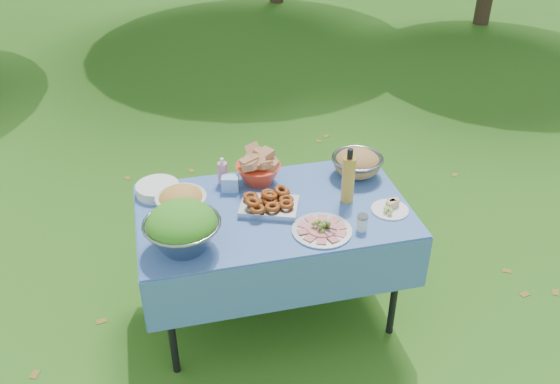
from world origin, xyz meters
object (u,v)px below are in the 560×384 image
at_px(charcuterie_platter, 322,226).
at_px(pasta_bowl_steel, 357,163).
at_px(bread_bowl, 258,169).
at_px(salad_bowl, 182,228).
at_px(oil_bottle, 349,175).
at_px(picnic_table, 274,263).
at_px(plate_stack, 158,189).

bearing_deg(charcuterie_platter, pasta_bowl_steel, 53.71).
xyz_separation_m(bread_bowl, pasta_bowl_steel, (0.58, -0.05, -0.01)).
height_order(salad_bowl, oil_bottle, oil_bottle).
distance_m(picnic_table, charcuterie_platter, 0.53).
relative_size(bread_bowl, pasta_bowl_steel, 0.88).
relative_size(picnic_table, oil_bottle, 4.53).
relative_size(bread_bowl, charcuterie_platter, 0.84).
bearing_deg(bread_bowl, pasta_bowl_steel, -5.09).
relative_size(picnic_table, charcuterie_platter, 4.70).
bearing_deg(oil_bottle, charcuterie_platter, -131.72).
distance_m(salad_bowl, oil_bottle, 0.94).
bearing_deg(plate_stack, pasta_bowl_steel, -3.11).
relative_size(pasta_bowl_steel, charcuterie_platter, 0.96).
relative_size(salad_bowl, charcuterie_platter, 1.21).
relative_size(charcuterie_platter, oil_bottle, 0.97).
bearing_deg(salad_bowl, pasta_bowl_steel, 23.80).
xyz_separation_m(pasta_bowl_steel, oil_bottle, (-0.15, -0.25, 0.08)).
xyz_separation_m(salad_bowl, bread_bowl, (0.48, 0.52, -0.04)).
xyz_separation_m(plate_stack, oil_bottle, (1.01, -0.31, 0.13)).
bearing_deg(bread_bowl, charcuterie_platter, -68.17).
distance_m(plate_stack, pasta_bowl_steel, 1.16).
bearing_deg(picnic_table, oil_bottle, -1.85).
relative_size(salad_bowl, bread_bowl, 1.43).
relative_size(plate_stack, bread_bowl, 0.91).
bearing_deg(bread_bowl, picnic_table, -85.40).
relative_size(picnic_table, pasta_bowl_steel, 4.89).
xyz_separation_m(picnic_table, salad_bowl, (-0.50, -0.23, 0.50)).
xyz_separation_m(picnic_table, pasta_bowl_steel, (0.56, 0.24, 0.46)).
xyz_separation_m(salad_bowl, plate_stack, (-0.10, 0.53, -0.09)).
xyz_separation_m(plate_stack, pasta_bowl_steel, (1.16, -0.06, 0.05)).
bearing_deg(bread_bowl, oil_bottle, -34.67).
xyz_separation_m(charcuterie_platter, oil_bottle, (0.22, 0.24, 0.13)).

